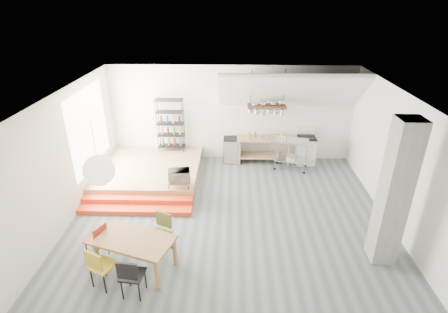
{
  "coord_description": "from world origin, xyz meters",
  "views": [
    {
      "loc": [
        0.06,
        -7.59,
        5.26
      ],
      "look_at": [
        -0.17,
        0.8,
        1.3
      ],
      "focal_mm": 28.0,
      "sensor_mm": 36.0,
      "label": 1
    }
  ],
  "objects_px": {
    "dining_table": "(135,242)",
    "stove": "(306,150)",
    "mini_fridge": "(231,150)",
    "rolling_cart": "(291,150)"
  },
  "relations": [
    {
      "from": "dining_table",
      "to": "mini_fridge",
      "type": "bearing_deg",
      "value": 88.49
    },
    {
      "from": "stove",
      "to": "rolling_cart",
      "type": "xyz_separation_m",
      "value": [
        -0.55,
        -0.46,
        0.17
      ]
    },
    {
      "from": "stove",
      "to": "dining_table",
      "type": "distance_m",
      "value": 6.76
    },
    {
      "from": "rolling_cart",
      "to": "mini_fridge",
      "type": "bearing_deg",
      "value": -179.31
    },
    {
      "from": "rolling_cart",
      "to": "dining_table",
      "type": "bearing_deg",
      "value": -114.48
    },
    {
      "from": "dining_table",
      "to": "mini_fridge",
      "type": "xyz_separation_m",
      "value": [
        1.91,
        5.17,
        -0.23
      ]
    },
    {
      "from": "dining_table",
      "to": "stove",
      "type": "bearing_deg",
      "value": 68.06
    },
    {
      "from": "dining_table",
      "to": "mini_fridge",
      "type": "distance_m",
      "value": 5.52
    },
    {
      "from": "dining_table",
      "to": "rolling_cart",
      "type": "xyz_separation_m",
      "value": [
        3.86,
        4.67,
        0.0
      ]
    },
    {
      "from": "dining_table",
      "to": "rolling_cart",
      "type": "bearing_deg",
      "value": 69.2
    }
  ]
}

